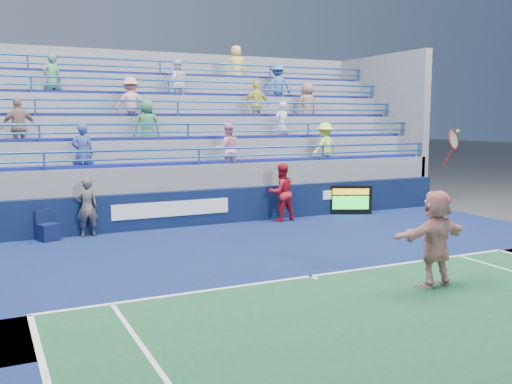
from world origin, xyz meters
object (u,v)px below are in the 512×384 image
serve_speed_board (350,200)px  tennis_player (436,238)px  line_judge (87,207)px  judge_chair (48,231)px  ball_girl (281,192)px

serve_speed_board → tennis_player: 8.45m
tennis_player → line_judge: bearing=124.3°
tennis_player → serve_speed_board: bearing=66.1°
serve_speed_board → line_judge: 8.75m
serve_speed_board → judge_chair: bearing=-179.9°
serve_speed_board → ball_girl: bearing=-178.7°
tennis_player → ball_girl: 7.68m
serve_speed_board → judge_chair: serve_speed_board is taller
judge_chair → line_judge: 1.20m
judge_chair → ball_girl: ball_girl is taller
tennis_player → line_judge: 9.47m
judge_chair → tennis_player: bearing=-50.3°
judge_chair → line_judge: (1.05, 0.12, 0.56)m
serve_speed_board → ball_girl: size_ratio=0.75×
ball_girl → judge_chair: bearing=-3.1°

